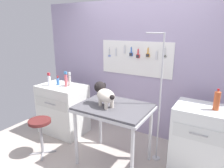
{
  "coord_description": "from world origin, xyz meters",
  "views": [
    {
      "loc": [
        1.28,
        -1.86,
        1.85
      ],
      "look_at": [
        -0.03,
        0.36,
        1.12
      ],
      "focal_mm": 32.28,
      "sensor_mm": 36.0,
      "label": 1
    }
  ],
  "objects_px": {
    "counter_left": "(63,109)",
    "spray_bottle_short": "(70,80)",
    "stool": "(40,127)",
    "soda_bottle": "(217,100)",
    "grooming_arm": "(159,105)",
    "cabinet_right": "(200,139)",
    "dog": "(104,94)",
    "grooming_table": "(114,112)"
  },
  "relations": [
    {
      "from": "stool",
      "to": "soda_bottle",
      "type": "distance_m",
      "value": 2.41
    },
    {
      "from": "grooming_table",
      "to": "cabinet_right",
      "type": "bearing_deg",
      "value": 23.2
    },
    {
      "from": "grooming_arm",
      "to": "dog",
      "type": "height_order",
      "value": "grooming_arm"
    },
    {
      "from": "grooming_arm",
      "to": "spray_bottle_short",
      "type": "height_order",
      "value": "grooming_arm"
    },
    {
      "from": "grooming_arm",
      "to": "spray_bottle_short",
      "type": "xyz_separation_m",
      "value": [
        -1.59,
        -0.0,
        0.14
      ]
    },
    {
      "from": "spray_bottle_short",
      "to": "soda_bottle",
      "type": "bearing_deg",
      "value": 1.42
    },
    {
      "from": "cabinet_right",
      "to": "dog",
      "type": "bearing_deg",
      "value": -156.55
    },
    {
      "from": "grooming_table",
      "to": "counter_left",
      "type": "height_order",
      "value": "counter_left"
    },
    {
      "from": "grooming_arm",
      "to": "counter_left",
      "type": "distance_m",
      "value": 1.77
    },
    {
      "from": "stool",
      "to": "cabinet_right",
      "type": "bearing_deg",
      "value": 21.9
    },
    {
      "from": "grooming_arm",
      "to": "counter_left",
      "type": "height_order",
      "value": "grooming_arm"
    },
    {
      "from": "grooming_table",
      "to": "counter_left",
      "type": "bearing_deg",
      "value": 166.04
    },
    {
      "from": "grooming_arm",
      "to": "cabinet_right",
      "type": "distance_m",
      "value": 0.68
    },
    {
      "from": "grooming_table",
      "to": "spray_bottle_short",
      "type": "distance_m",
      "value": 1.18
    },
    {
      "from": "grooming_arm",
      "to": "dog",
      "type": "distance_m",
      "value": 0.77
    },
    {
      "from": "stool",
      "to": "spray_bottle_short",
      "type": "relative_size",
      "value": 2.37
    },
    {
      "from": "stool",
      "to": "counter_left",
      "type": "bearing_deg",
      "value": 106.63
    },
    {
      "from": "stool",
      "to": "soda_bottle",
      "type": "relative_size",
      "value": 2.1
    },
    {
      "from": "dog",
      "to": "counter_left",
      "type": "height_order",
      "value": "dog"
    },
    {
      "from": "grooming_table",
      "to": "cabinet_right",
      "type": "relative_size",
      "value": 1.07
    },
    {
      "from": "dog",
      "to": "soda_bottle",
      "type": "height_order",
      "value": "dog"
    },
    {
      "from": "dog",
      "to": "counter_left",
      "type": "bearing_deg",
      "value": 162.06
    },
    {
      "from": "cabinet_right",
      "to": "soda_bottle",
      "type": "bearing_deg",
      "value": -7.51
    },
    {
      "from": "stool",
      "to": "spray_bottle_short",
      "type": "xyz_separation_m",
      "value": [
        -0.08,
        0.76,
        0.53
      ]
    },
    {
      "from": "grooming_arm",
      "to": "spray_bottle_short",
      "type": "bearing_deg",
      "value": -179.83
    },
    {
      "from": "grooming_table",
      "to": "dog",
      "type": "bearing_deg",
      "value": -154.42
    },
    {
      "from": "cabinet_right",
      "to": "stool",
      "type": "height_order",
      "value": "cabinet_right"
    },
    {
      "from": "counter_left",
      "to": "spray_bottle_short",
      "type": "height_order",
      "value": "spray_bottle_short"
    },
    {
      "from": "stool",
      "to": "spray_bottle_short",
      "type": "bearing_deg",
      "value": 95.73
    },
    {
      "from": "cabinet_right",
      "to": "counter_left",
      "type": "bearing_deg",
      "value": -176.45
    },
    {
      "from": "dog",
      "to": "cabinet_right",
      "type": "height_order",
      "value": "dog"
    },
    {
      "from": "grooming_arm",
      "to": "cabinet_right",
      "type": "xyz_separation_m",
      "value": [
        0.55,
        0.07,
        -0.39
      ]
    },
    {
      "from": "spray_bottle_short",
      "to": "soda_bottle",
      "type": "height_order",
      "value": "soda_bottle"
    },
    {
      "from": "grooming_arm",
      "to": "soda_bottle",
      "type": "bearing_deg",
      "value": 4.36
    },
    {
      "from": "dog",
      "to": "soda_bottle",
      "type": "bearing_deg",
      "value": 20.68
    },
    {
      "from": "counter_left",
      "to": "soda_bottle",
      "type": "distance_m",
      "value": 2.47
    },
    {
      "from": "dog",
      "to": "counter_left",
      "type": "distance_m",
      "value": 1.31
    },
    {
      "from": "counter_left",
      "to": "soda_bottle",
      "type": "xyz_separation_m",
      "value": [
        2.4,
        0.12,
        0.58
      ]
    },
    {
      "from": "dog",
      "to": "stool",
      "type": "bearing_deg",
      "value": -160.13
    },
    {
      "from": "counter_left",
      "to": "dog",
      "type": "bearing_deg",
      "value": -17.94
    },
    {
      "from": "counter_left",
      "to": "stool",
      "type": "xyz_separation_m",
      "value": [
        0.21,
        -0.69,
        0.01
      ]
    },
    {
      "from": "spray_bottle_short",
      "to": "grooming_table",
      "type": "bearing_deg",
      "value": -18.75
    }
  ]
}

